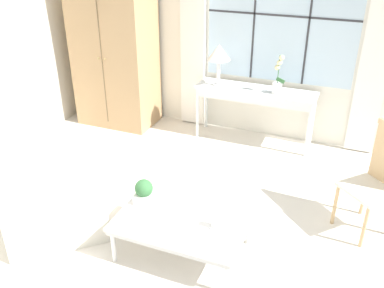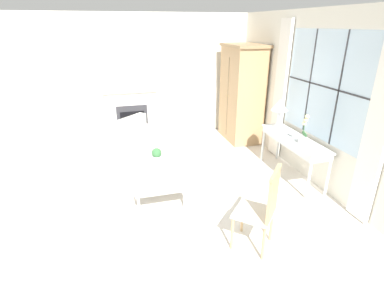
{
  "view_description": "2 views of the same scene",
  "coord_description": "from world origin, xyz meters",
  "px_view_note": "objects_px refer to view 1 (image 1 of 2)",
  "views": [
    {
      "loc": [
        1.01,
        -2.45,
        2.69
      ],
      "look_at": [
        -0.32,
        0.82,
        0.84
      ],
      "focal_mm": 40.0,
      "sensor_mm": 36.0,
      "label": 1
    },
    {
      "loc": [
        3.99,
        -0.23,
        2.56
      ],
      "look_at": [
        -0.12,
        0.88,
        0.84
      ],
      "focal_mm": 28.0,
      "sensor_mm": 36.0,
      "label": 2
    }
  ],
  "objects_px": {
    "coffee_table": "(183,222)",
    "pillar_candle": "(215,222)",
    "console_table": "(255,95)",
    "armchair_upholstered": "(51,199)",
    "potted_plant_small": "(144,192)",
    "side_chair_wooden": "(380,175)",
    "table_lamp": "(219,54)",
    "armoire": "(115,50)",
    "potted_orchid": "(278,80)"
  },
  "relations": [
    {
      "from": "coffee_table",
      "to": "pillar_candle",
      "type": "bearing_deg",
      "value": -0.95
    },
    {
      "from": "console_table",
      "to": "armchair_upholstered",
      "type": "xyz_separation_m",
      "value": [
        -1.37,
        -2.51,
        -0.37
      ]
    },
    {
      "from": "coffee_table",
      "to": "potted_plant_small",
      "type": "bearing_deg",
      "value": 168.7
    },
    {
      "from": "armchair_upholstered",
      "to": "side_chair_wooden",
      "type": "relative_size",
      "value": 1.24
    },
    {
      "from": "potted_plant_small",
      "to": "table_lamp",
      "type": "bearing_deg",
      "value": 92.09
    },
    {
      "from": "console_table",
      "to": "coffee_table",
      "type": "height_order",
      "value": "console_table"
    },
    {
      "from": "armoire",
      "to": "pillar_candle",
      "type": "relative_size",
      "value": 15.77
    },
    {
      "from": "side_chair_wooden",
      "to": "coffee_table",
      "type": "bearing_deg",
      "value": -146.61
    },
    {
      "from": "armchair_upholstered",
      "to": "potted_plant_small",
      "type": "xyz_separation_m",
      "value": [
        0.95,
        0.18,
        0.21
      ]
    },
    {
      "from": "console_table",
      "to": "potted_orchid",
      "type": "relative_size",
      "value": 3.18
    },
    {
      "from": "pillar_candle",
      "to": "table_lamp",
      "type": "bearing_deg",
      "value": 108.66
    },
    {
      "from": "potted_orchid",
      "to": "potted_plant_small",
      "type": "bearing_deg",
      "value": -107.04
    },
    {
      "from": "console_table",
      "to": "pillar_candle",
      "type": "bearing_deg",
      "value": -82.98
    },
    {
      "from": "armoire",
      "to": "table_lamp",
      "type": "height_order",
      "value": "armoire"
    },
    {
      "from": "potted_orchid",
      "to": "potted_plant_small",
      "type": "distance_m",
      "value": 2.43
    },
    {
      "from": "armoire",
      "to": "potted_orchid",
      "type": "bearing_deg",
      "value": 1.76
    },
    {
      "from": "armchair_upholstered",
      "to": "side_chair_wooden",
      "type": "distance_m",
      "value": 3.14
    },
    {
      "from": "console_table",
      "to": "armchair_upholstered",
      "type": "height_order",
      "value": "armchair_upholstered"
    },
    {
      "from": "armoire",
      "to": "pillar_candle",
      "type": "distance_m",
      "value": 3.33
    },
    {
      "from": "armchair_upholstered",
      "to": "coffee_table",
      "type": "xyz_separation_m",
      "value": [
        1.36,
        0.09,
        0.05
      ]
    },
    {
      "from": "armoire",
      "to": "table_lamp",
      "type": "distance_m",
      "value": 1.51
    },
    {
      "from": "side_chair_wooden",
      "to": "potted_plant_small",
      "type": "relative_size",
      "value": 4.36
    },
    {
      "from": "armchair_upholstered",
      "to": "pillar_candle",
      "type": "bearing_deg",
      "value": 3.03
    },
    {
      "from": "potted_orchid",
      "to": "side_chair_wooden",
      "type": "bearing_deg",
      "value": -46.58
    },
    {
      "from": "potted_orchid",
      "to": "coffee_table",
      "type": "xyz_separation_m",
      "value": [
        -0.28,
        -2.37,
        -0.58
      ]
    },
    {
      "from": "armoire",
      "to": "potted_plant_small",
      "type": "bearing_deg",
      "value": -54.32
    },
    {
      "from": "coffee_table",
      "to": "pillar_candle",
      "type": "xyz_separation_m",
      "value": [
        0.3,
        -0.01,
        0.1
      ]
    },
    {
      "from": "table_lamp",
      "to": "pillar_candle",
      "type": "height_order",
      "value": "table_lamp"
    },
    {
      "from": "armoire",
      "to": "coffee_table",
      "type": "xyz_separation_m",
      "value": [
        2.01,
        -2.3,
        -0.75
      ]
    },
    {
      "from": "potted_plant_small",
      "to": "pillar_candle",
      "type": "xyz_separation_m",
      "value": [
        0.72,
        -0.09,
        -0.06
      ]
    },
    {
      "from": "console_table",
      "to": "pillar_candle",
      "type": "relative_size",
      "value": 11.48
    },
    {
      "from": "armchair_upholstered",
      "to": "potted_plant_small",
      "type": "relative_size",
      "value": 5.41
    },
    {
      "from": "potted_orchid",
      "to": "side_chair_wooden",
      "type": "relative_size",
      "value": 0.46
    },
    {
      "from": "armchair_upholstered",
      "to": "side_chair_wooden",
      "type": "height_order",
      "value": "side_chair_wooden"
    },
    {
      "from": "table_lamp",
      "to": "potted_plant_small",
      "type": "bearing_deg",
      "value": -87.91
    },
    {
      "from": "console_table",
      "to": "potted_orchid",
      "type": "xyz_separation_m",
      "value": [
        0.28,
        -0.04,
        0.26
      ]
    },
    {
      "from": "armoire",
      "to": "pillar_candle",
      "type": "xyz_separation_m",
      "value": [
        2.31,
        -2.31,
        -0.65
      ]
    },
    {
      "from": "armchair_upholstered",
      "to": "coffee_table",
      "type": "height_order",
      "value": "armchair_upholstered"
    },
    {
      "from": "side_chair_wooden",
      "to": "coffee_table",
      "type": "height_order",
      "value": "side_chair_wooden"
    },
    {
      "from": "armchair_upholstered",
      "to": "armoire",
      "type": "bearing_deg",
      "value": 105.13
    },
    {
      "from": "potted_orchid",
      "to": "console_table",
      "type": "bearing_deg",
      "value": 171.29
    },
    {
      "from": "console_table",
      "to": "potted_orchid",
      "type": "height_order",
      "value": "potted_orchid"
    },
    {
      "from": "coffee_table",
      "to": "potted_plant_small",
      "type": "height_order",
      "value": "potted_plant_small"
    },
    {
      "from": "table_lamp",
      "to": "coffee_table",
      "type": "bearing_deg",
      "value": -78.07
    },
    {
      "from": "side_chair_wooden",
      "to": "pillar_candle",
      "type": "xyz_separation_m",
      "value": [
        -1.26,
        -1.03,
        -0.16
      ]
    },
    {
      "from": "console_table",
      "to": "potted_plant_small",
      "type": "height_order",
      "value": "console_table"
    },
    {
      "from": "table_lamp",
      "to": "potted_plant_small",
      "type": "xyz_separation_m",
      "value": [
        0.08,
        -2.29,
        -0.67
      ]
    },
    {
      "from": "table_lamp",
      "to": "pillar_candle",
      "type": "distance_m",
      "value": 2.62
    },
    {
      "from": "armchair_upholstered",
      "to": "table_lamp",
      "type": "bearing_deg",
      "value": 70.74
    },
    {
      "from": "side_chair_wooden",
      "to": "potted_plant_small",
      "type": "distance_m",
      "value": 2.19
    }
  ]
}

